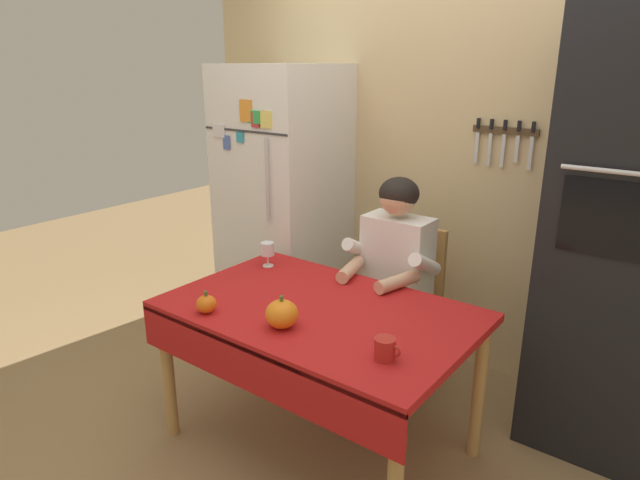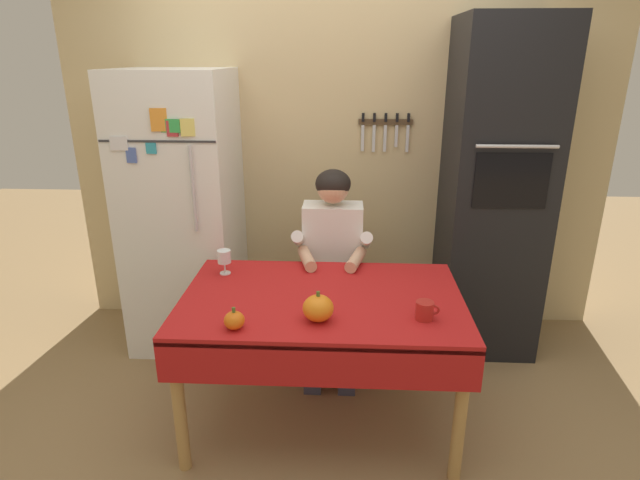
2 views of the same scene
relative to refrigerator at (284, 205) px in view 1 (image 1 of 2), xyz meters
name	(u,v)px [view 1 (image 1 of 2)]	position (x,y,z in m)	size (l,w,h in m)	color
ground_plane	(307,453)	(0.95, -0.96, -0.90)	(10.00, 10.00, 0.00)	#93754C
back_wall_assembly	(454,152)	(1.00, 0.39, 0.40)	(3.70, 0.13, 2.60)	#D1B784
refrigerator	(284,205)	(0.00, 0.00, 0.00)	(0.68, 0.71, 1.80)	white
wall_oven	(623,237)	(2.00, 0.04, 0.15)	(0.60, 0.64, 2.10)	black
dining_table	(316,326)	(0.95, -0.88, -0.24)	(1.40, 0.90, 0.74)	tan
chair_behind_person	(405,300)	(0.98, -0.09, -0.39)	(0.40, 0.40, 0.93)	tan
seated_person	(390,273)	(0.98, -0.28, -0.16)	(0.47, 0.55, 1.25)	#38384C
coffee_mug	(385,349)	(1.43, -1.08, -0.12)	(0.11, 0.08, 0.09)	#B2231E
wine_glass	(268,250)	(0.40, -0.61, -0.07)	(0.07, 0.07, 0.14)	white
pumpkin_large	(282,314)	(0.94, -1.11, -0.10)	(0.14, 0.14, 0.14)	orange
pumpkin_medium	(206,304)	(0.58, -1.21, -0.12)	(0.09, 0.09, 0.10)	orange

